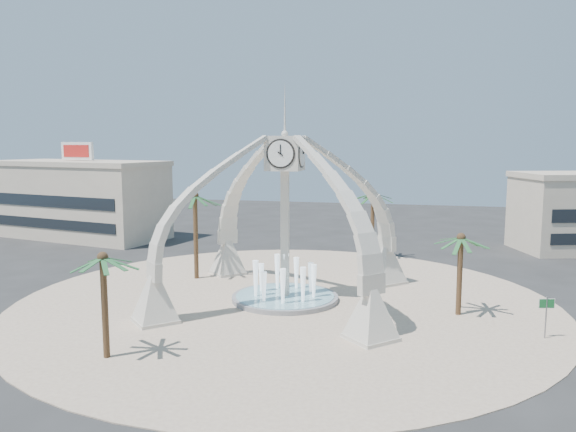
% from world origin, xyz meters
% --- Properties ---
extents(ground, '(140.00, 140.00, 0.00)m').
position_xyz_m(ground, '(0.00, 0.00, 0.00)').
color(ground, '#282828').
rests_on(ground, ground).
extents(plaza, '(40.00, 40.00, 0.06)m').
position_xyz_m(plaza, '(0.00, 0.00, 0.03)').
color(plaza, beige).
rests_on(plaza, ground).
extents(clock_tower, '(17.94, 17.94, 16.30)m').
position_xyz_m(clock_tower, '(-0.00, -0.00, 6.49)').
color(clock_tower, beige).
rests_on(clock_tower, ground).
extents(fountain, '(8.00, 8.00, 3.62)m').
position_xyz_m(fountain, '(0.00, 0.00, 0.29)').
color(fountain, gray).
rests_on(fountain, ground).
extents(building_nw, '(23.75, 13.73, 11.90)m').
position_xyz_m(building_nw, '(-32.00, 22.00, 4.83)').
color(building_nw, beige).
rests_on(building_nw, ground).
extents(palm_east, '(4.51, 4.51, 6.17)m').
position_xyz_m(palm_east, '(12.48, -0.67, 5.37)').
color(palm_east, brown).
rests_on(palm_east, ground).
extents(palm_west, '(4.60, 4.60, 8.10)m').
position_xyz_m(palm_west, '(-9.18, 4.86, 7.18)').
color(palm_west, brown).
rests_on(palm_west, ground).
extents(palm_north, '(4.23, 4.23, 7.51)m').
position_xyz_m(palm_north, '(4.95, 17.03, 6.61)').
color(palm_north, brown).
rests_on(palm_north, ground).
extents(palm_south, '(4.77, 4.77, 6.39)m').
position_xyz_m(palm_south, '(-6.84, -13.34, 5.59)').
color(palm_south, brown).
rests_on(palm_south, ground).
extents(street_sign, '(0.95, 0.27, 2.65)m').
position_xyz_m(street_sign, '(17.32, -4.38, 1.90)').
color(street_sign, slate).
rests_on(street_sign, ground).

